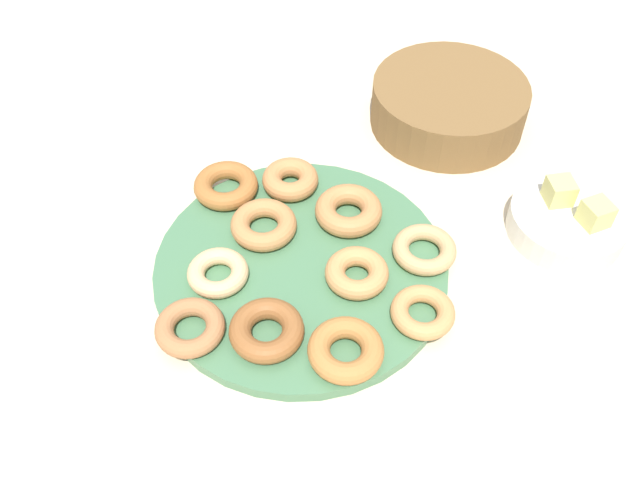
{
  "coord_description": "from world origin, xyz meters",
  "views": [
    {
      "loc": [
        0.52,
        -0.27,
        0.73
      ],
      "look_at": [
        0.0,
        0.03,
        0.05
      ],
      "focal_mm": 37.98,
      "sensor_mm": 36.0,
      "label": 1
    }
  ],
  "objects_px": {
    "donut_5": "(357,273)",
    "donut_10": "(190,328)",
    "donut_4": "(267,330)",
    "donut_8": "(218,273)",
    "donut_2": "(349,210)",
    "donut_plate": "(301,267)",
    "donut_0": "(423,312)",
    "donut_1": "(424,249)",
    "melon_chunk_right": "(596,214)",
    "donut_6": "(226,186)",
    "basket": "(448,105)",
    "donut_9": "(290,179)",
    "melon_chunk_left": "(560,191)",
    "donut_7": "(264,225)",
    "fruit_bowl": "(567,222)",
    "donut_3": "(346,350)"
  },
  "relations": [
    {
      "from": "donut_6",
      "to": "basket",
      "type": "xyz_separation_m",
      "value": [
        0.02,
        0.4,
        0.01
      ]
    },
    {
      "from": "donut_2",
      "to": "melon_chunk_left",
      "type": "distance_m",
      "value": 0.3
    },
    {
      "from": "donut_1",
      "to": "donut_10",
      "type": "distance_m",
      "value": 0.33
    },
    {
      "from": "donut_1",
      "to": "donut_8",
      "type": "bearing_deg",
      "value": -111.74
    },
    {
      "from": "donut_5",
      "to": "melon_chunk_right",
      "type": "distance_m",
      "value": 0.34
    },
    {
      "from": "donut_9",
      "to": "melon_chunk_right",
      "type": "bearing_deg",
      "value": 47.24
    },
    {
      "from": "donut_0",
      "to": "basket",
      "type": "xyz_separation_m",
      "value": [
        -0.31,
        0.28,
        0.01
      ]
    },
    {
      "from": "donut_2",
      "to": "donut_5",
      "type": "height_order",
      "value": "donut_2"
    },
    {
      "from": "donut_plate",
      "to": "donut_0",
      "type": "relative_size",
      "value": 4.88
    },
    {
      "from": "donut_1",
      "to": "donut_7",
      "type": "height_order",
      "value": "donut_7"
    },
    {
      "from": "donut_plate",
      "to": "donut_2",
      "type": "xyz_separation_m",
      "value": [
        -0.04,
        0.1,
        0.02
      ]
    },
    {
      "from": "donut_2",
      "to": "fruit_bowl",
      "type": "height_order",
      "value": "donut_2"
    },
    {
      "from": "donut_4",
      "to": "donut_5",
      "type": "bearing_deg",
      "value": 98.28
    },
    {
      "from": "donut_2",
      "to": "donut_8",
      "type": "height_order",
      "value": "donut_2"
    },
    {
      "from": "donut_plate",
      "to": "donut_4",
      "type": "relative_size",
      "value": 4.28
    },
    {
      "from": "donut_3",
      "to": "donut_9",
      "type": "bearing_deg",
      "value": 164.18
    },
    {
      "from": "melon_chunk_left",
      "to": "melon_chunk_right",
      "type": "height_order",
      "value": "same"
    },
    {
      "from": "donut_plate",
      "to": "fruit_bowl",
      "type": "distance_m",
      "value": 0.39
    },
    {
      "from": "donut_8",
      "to": "donut_9",
      "type": "bearing_deg",
      "value": 122.54
    },
    {
      "from": "donut_2",
      "to": "donut_9",
      "type": "relative_size",
      "value": 1.15
    },
    {
      "from": "donut_plate",
      "to": "donut_0",
      "type": "bearing_deg",
      "value": 29.86
    },
    {
      "from": "donut_plate",
      "to": "donut_1",
      "type": "distance_m",
      "value": 0.17
    },
    {
      "from": "donut_6",
      "to": "melon_chunk_left",
      "type": "relative_size",
      "value": 2.65
    },
    {
      "from": "donut_plate",
      "to": "basket",
      "type": "xyz_separation_m",
      "value": [
        -0.16,
        0.37,
        0.03
      ]
    },
    {
      "from": "donut_plate",
      "to": "melon_chunk_left",
      "type": "height_order",
      "value": "melon_chunk_left"
    },
    {
      "from": "donut_4",
      "to": "donut_8",
      "type": "height_order",
      "value": "donut_4"
    },
    {
      "from": "donut_4",
      "to": "melon_chunk_right",
      "type": "height_order",
      "value": "melon_chunk_right"
    },
    {
      "from": "donut_5",
      "to": "donut_9",
      "type": "relative_size",
      "value": 1.01
    },
    {
      "from": "donut_1",
      "to": "donut_4",
      "type": "distance_m",
      "value": 0.25
    },
    {
      "from": "donut_5",
      "to": "donut_8",
      "type": "height_order",
      "value": "donut_5"
    },
    {
      "from": "donut_7",
      "to": "donut_9",
      "type": "xyz_separation_m",
      "value": [
        -0.06,
        0.08,
        0.0
      ]
    },
    {
      "from": "donut_2",
      "to": "donut_5",
      "type": "relative_size",
      "value": 1.14
    },
    {
      "from": "donut_plate",
      "to": "donut_2",
      "type": "distance_m",
      "value": 0.11
    },
    {
      "from": "donut_1",
      "to": "melon_chunk_right",
      "type": "height_order",
      "value": "melon_chunk_right"
    },
    {
      "from": "donut_5",
      "to": "melon_chunk_left",
      "type": "height_order",
      "value": "melon_chunk_left"
    },
    {
      "from": "donut_plate",
      "to": "basket",
      "type": "relative_size",
      "value": 1.58
    },
    {
      "from": "donut_0",
      "to": "melon_chunk_left",
      "type": "bearing_deg",
      "value": 101.87
    },
    {
      "from": "donut_5",
      "to": "donut_10",
      "type": "relative_size",
      "value": 0.97
    },
    {
      "from": "fruit_bowl",
      "to": "melon_chunk_left",
      "type": "relative_size",
      "value": 4.6
    },
    {
      "from": "donut_4",
      "to": "donut_8",
      "type": "bearing_deg",
      "value": -173.09
    },
    {
      "from": "donut_5",
      "to": "donut_7",
      "type": "bearing_deg",
      "value": -154.14
    },
    {
      "from": "basket",
      "to": "fruit_bowl",
      "type": "distance_m",
      "value": 0.29
    },
    {
      "from": "donut_plate",
      "to": "donut_5",
      "type": "relative_size",
      "value": 4.71
    },
    {
      "from": "donut_2",
      "to": "basket",
      "type": "height_order",
      "value": "basket"
    },
    {
      "from": "donut_4",
      "to": "melon_chunk_left",
      "type": "xyz_separation_m",
      "value": [
        0.02,
        0.46,
        0.03
      ]
    },
    {
      "from": "donut_9",
      "to": "donut_4",
      "type": "bearing_deg",
      "value": -34.66
    },
    {
      "from": "donut_3",
      "to": "basket",
      "type": "distance_m",
      "value": 0.5
    },
    {
      "from": "donut_8",
      "to": "donut_10",
      "type": "relative_size",
      "value": 0.94
    },
    {
      "from": "donut_5",
      "to": "donut_9",
      "type": "bearing_deg",
      "value": 177.58
    },
    {
      "from": "donut_1",
      "to": "basket",
      "type": "relative_size",
      "value": 0.34
    }
  ]
}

